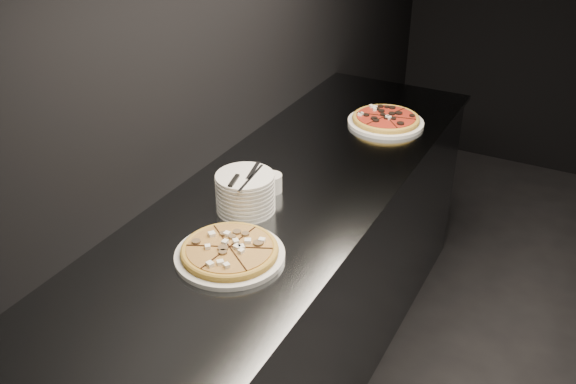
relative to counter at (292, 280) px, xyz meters
The scene contains 7 objects.
wall_left 1.01m from the counter, behind, with size 0.02×5.00×2.80m, color black.
counter is the anchor object (origin of this frame).
pizza_mushroom 0.71m from the counter, 84.69° to the right, with size 0.41×0.41×0.04m.
pizza_tomato 0.85m from the counter, 80.46° to the left, with size 0.36×0.36×0.04m.
plate_stack 0.58m from the counter, 103.32° to the right, with size 0.20×0.20×0.14m.
cutlery 0.66m from the counter, 100.81° to the right, with size 0.07×0.22×0.01m.
ramekin 0.50m from the counter, 115.40° to the right, with size 0.08×0.08×0.07m.
Camera 1 is at (-1.15, -1.88, 2.10)m, focal length 40.00 mm.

